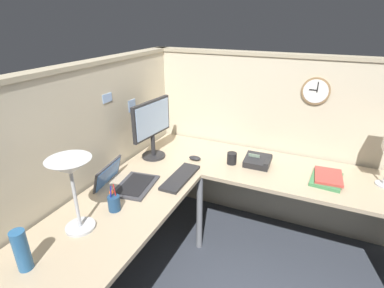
# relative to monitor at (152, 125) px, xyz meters

# --- Properties ---
(ground_plane) EXTENTS (6.80, 6.80, 0.00)m
(ground_plane) POSITION_rel_monitor_xyz_m (-0.26, -0.64, -1.02)
(ground_plane) COLOR #383D47
(cubicle_wall_back) EXTENTS (2.57, 0.12, 1.58)m
(cubicle_wall_back) POSITION_rel_monitor_xyz_m (-0.63, 0.23, -0.23)
(cubicle_wall_back) COLOR beige
(cubicle_wall_back) RESTS_ON ground
(cubicle_wall_right) EXTENTS (0.12, 2.37, 1.58)m
(cubicle_wall_right) POSITION_rel_monitor_xyz_m (0.61, -0.90, -0.23)
(cubicle_wall_right) COLOR beige
(cubicle_wall_right) RESTS_ON ground
(desk) EXTENTS (2.35, 2.15, 0.73)m
(desk) POSITION_rel_monitor_xyz_m (-0.41, -0.69, -0.39)
(desk) COLOR tan
(desk) RESTS_ON ground
(monitor) EXTENTS (0.46, 0.20, 0.50)m
(monitor) POSITION_rel_monitor_xyz_m (0.00, 0.00, 0.00)
(monitor) COLOR #232326
(monitor) RESTS_ON desk
(laptop) EXTENTS (0.39, 0.43, 0.22)m
(laptop) POSITION_rel_monitor_xyz_m (-0.49, -0.04, -0.27)
(laptop) COLOR #38383D
(laptop) RESTS_ON desk
(keyboard) EXTENTS (0.43, 0.14, 0.02)m
(keyboard) POSITION_rel_monitor_xyz_m (-0.24, -0.38, -0.28)
(keyboard) COLOR #232326
(keyboard) RESTS_ON desk
(computer_mouse) EXTENTS (0.06, 0.10, 0.03)m
(computer_mouse) POSITION_rel_monitor_xyz_m (0.09, -0.35, -0.28)
(computer_mouse) COLOR #232326
(computer_mouse) RESTS_ON desk
(desk_lamp_dome) EXTENTS (0.24, 0.24, 0.44)m
(desk_lamp_dome) POSITION_rel_monitor_xyz_m (-0.99, -0.10, 0.07)
(desk_lamp_dome) COLOR #B7BABF
(desk_lamp_dome) RESTS_ON desk
(pen_cup) EXTENTS (0.08, 0.08, 0.18)m
(pen_cup) POSITION_rel_monitor_xyz_m (-0.77, -0.17, -0.24)
(pen_cup) COLOR navy
(pen_cup) RESTS_ON desk
(thermos_flask) EXTENTS (0.07, 0.07, 0.22)m
(thermos_flask) POSITION_rel_monitor_xyz_m (-1.33, -0.07, -0.18)
(thermos_flask) COLOR #26598C
(thermos_flask) RESTS_ON desk
(office_phone) EXTENTS (0.19, 0.21, 0.11)m
(office_phone) POSITION_rel_monitor_xyz_m (0.21, -0.86, -0.26)
(office_phone) COLOR #232326
(office_phone) RESTS_ON desk
(book_stack) EXTENTS (0.30, 0.23, 0.04)m
(book_stack) POSITION_rel_monitor_xyz_m (0.18, -1.39, -0.27)
(book_stack) COLOR #3F7F4C
(book_stack) RESTS_ON desk
(coffee_mug) EXTENTS (0.08, 0.08, 0.10)m
(coffee_mug) POSITION_rel_monitor_xyz_m (0.15, -0.65, -0.25)
(coffee_mug) COLOR black
(coffee_mug) RESTS_ON desk
(wall_clock) EXTENTS (0.04, 0.22, 0.22)m
(wall_clock) POSITION_rel_monitor_xyz_m (0.55, -1.20, 0.28)
(wall_clock) COLOR olive
(pinned_note_middle) EXTENTS (0.10, 0.00, 0.10)m
(pinned_note_middle) POSITION_rel_monitor_xyz_m (-0.01, 0.18, 0.15)
(pinned_note_middle) COLOR #99B7E5
(pinned_note_rightmost) EXTENTS (0.10, 0.00, 0.06)m
(pinned_note_rightmost) POSITION_rel_monitor_xyz_m (-0.31, 0.18, 0.28)
(pinned_note_rightmost) COLOR #99B7E5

